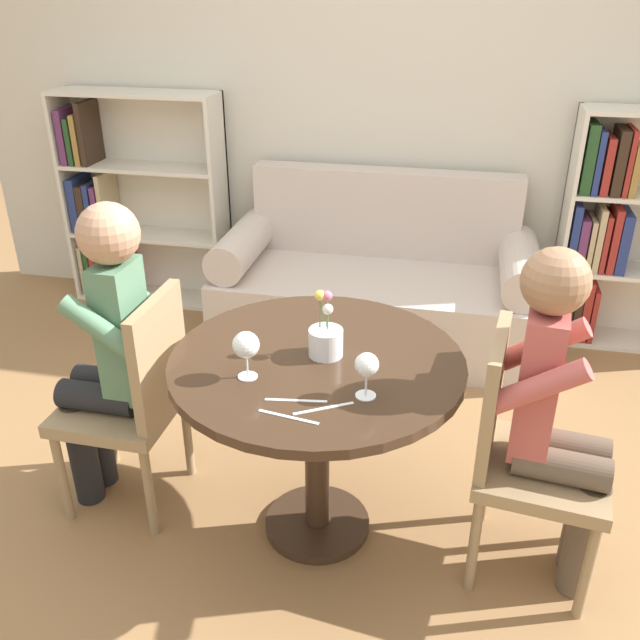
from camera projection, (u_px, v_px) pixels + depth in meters
ground_plane at (317, 526)px, 2.61m from camera, size 16.00×16.00×0.00m
back_wall at (394, 86)px, 3.75m from camera, size 5.20×0.05×2.70m
round_table at (317, 393)px, 2.34m from camera, size 1.00×1.00×0.75m
couch at (376, 288)px, 3.85m from camera, size 1.75×0.80×0.92m
bookshelf_left at (129, 206)px, 4.25m from camera, size 1.00×0.28×1.30m
bookshelf_right at (630, 233)px, 3.68m from camera, size 1.00×0.28×1.30m
chair_left at (135, 395)px, 2.53m from camera, size 0.43×0.43×0.90m
chair_right at (522, 448)px, 2.25m from camera, size 0.47×0.47×0.90m
person_left at (108, 351)px, 2.47m from camera, size 0.42×0.34×1.24m
person_right at (558, 417)px, 2.15m from camera, size 0.44×0.37×1.21m
wine_glass_left at (246, 346)px, 2.12m from camera, size 0.09×0.09×0.16m
wine_glass_right at (367, 366)px, 2.02m from camera, size 0.07×0.07×0.15m
flower_vase at (326, 338)px, 2.27m from camera, size 0.12×0.12×0.23m
knife_left_setting at (324, 408)px, 2.01m from camera, size 0.17×0.11×0.00m
fork_left_setting at (288, 417)px, 1.97m from camera, size 0.19×0.04×0.00m
knife_right_setting at (296, 401)px, 2.05m from camera, size 0.19×0.04×0.00m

